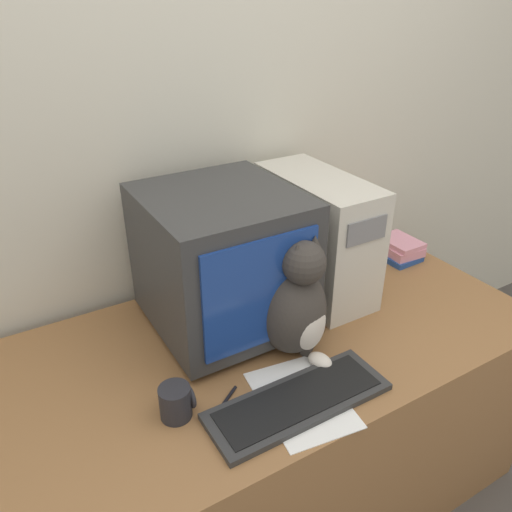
# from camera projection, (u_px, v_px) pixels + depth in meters

# --- Properties ---
(wall_back) EXTENTS (7.00, 0.05, 2.50)m
(wall_back) POSITION_uv_depth(u_px,v_px,m) (198.00, 126.00, 1.64)
(wall_back) COLOR beige
(wall_back) RESTS_ON ground_plane
(desk) EXTENTS (1.66, 0.83, 0.71)m
(desk) POSITION_uv_depth(u_px,v_px,m) (272.00, 419.00, 1.71)
(desk) COLOR olive
(desk) RESTS_ON ground_plane
(crt_monitor) EXTENTS (0.43, 0.46, 0.44)m
(crt_monitor) POSITION_uv_depth(u_px,v_px,m) (222.00, 260.00, 1.50)
(crt_monitor) COLOR #333333
(crt_monitor) RESTS_ON desk
(computer_tower) EXTENTS (0.21, 0.48, 0.41)m
(computer_tower) POSITION_uv_depth(u_px,v_px,m) (316.00, 235.00, 1.69)
(computer_tower) COLOR beige
(computer_tower) RESTS_ON desk
(keyboard) EXTENTS (0.49, 0.17, 0.02)m
(keyboard) POSITION_uv_depth(u_px,v_px,m) (298.00, 401.00, 1.28)
(keyboard) COLOR #2D2D2D
(keyboard) RESTS_ON desk
(cat) EXTENTS (0.30, 0.27, 0.37)m
(cat) POSITION_uv_depth(u_px,v_px,m) (296.00, 306.00, 1.41)
(cat) COLOR #38332D
(cat) RESTS_ON desk
(book_stack) EXTENTS (0.15, 0.19, 0.08)m
(book_stack) POSITION_uv_depth(u_px,v_px,m) (397.00, 248.00, 1.98)
(book_stack) COLOR #234793
(book_stack) RESTS_ON desk
(pen) EXTENTS (0.13, 0.09, 0.01)m
(pen) POSITION_uv_depth(u_px,v_px,m) (222.00, 405.00, 1.28)
(pen) COLOR black
(pen) RESTS_ON desk
(paper_sheet) EXTENTS (0.25, 0.32, 0.00)m
(paper_sheet) POSITION_uv_depth(u_px,v_px,m) (301.00, 399.00, 1.30)
(paper_sheet) COLOR white
(paper_sheet) RESTS_ON desk
(mug) EXTENTS (0.09, 0.08, 0.09)m
(mug) POSITION_uv_depth(u_px,v_px,m) (176.00, 402.00, 1.23)
(mug) COLOR #232328
(mug) RESTS_ON desk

